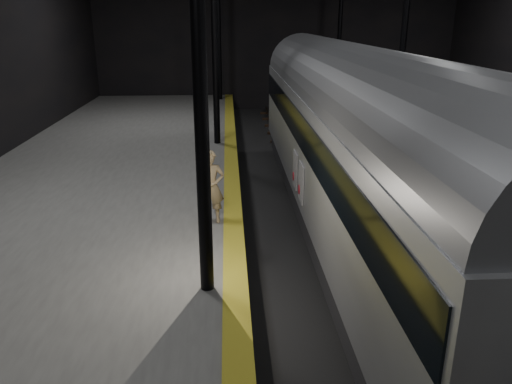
{
  "coord_description": "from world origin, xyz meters",
  "views": [
    {
      "loc": [
        -3.34,
        -12.63,
        5.99
      ],
      "look_at": [
        -2.69,
        -1.23,
        2.0
      ],
      "focal_mm": 35.0,
      "sensor_mm": 36.0,
      "label": 1
    }
  ],
  "objects": [
    {
      "name": "track",
      "position": [
        0.0,
        0.0,
        0.07
      ],
      "size": [
        2.4,
        43.0,
        0.24
      ],
      "color": "#3F3328",
      "rests_on": "ground"
    },
    {
      "name": "train",
      "position": [
        -0.0,
        0.67,
        2.92
      ],
      "size": [
        2.94,
        19.6,
        5.24
      ],
      "color": "#95989D",
      "rests_on": "ground"
    },
    {
      "name": "tactile_strip",
      "position": [
        -3.25,
        0.0,
        1.0
      ],
      "size": [
        0.5,
        43.8,
        0.01
      ],
      "primitive_type": "cube",
      "color": "olive",
      "rests_on": "platform_left"
    },
    {
      "name": "ground",
      "position": [
        0.0,
        0.0,
        0.0
      ],
      "size": [
        44.0,
        44.0,
        0.0
      ],
      "primitive_type": "plane",
      "color": "black",
      "rests_on": "ground"
    },
    {
      "name": "woman",
      "position": [
        -3.8,
        -0.62,
        1.95
      ],
      "size": [
        0.69,
        0.45,
        1.89
      ],
      "primitive_type": "imported",
      "rotation": [
        0.0,
        0.0,
        0.0
      ],
      "color": "#9A845E",
      "rests_on": "platform_left"
    },
    {
      "name": "platform_left",
      "position": [
        -7.5,
        0.0,
        0.5
      ],
      "size": [
        9.0,
        43.8,
        1.0
      ],
      "primitive_type": "cube",
      "color": "#51514E",
      "rests_on": "ground"
    }
  ]
}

